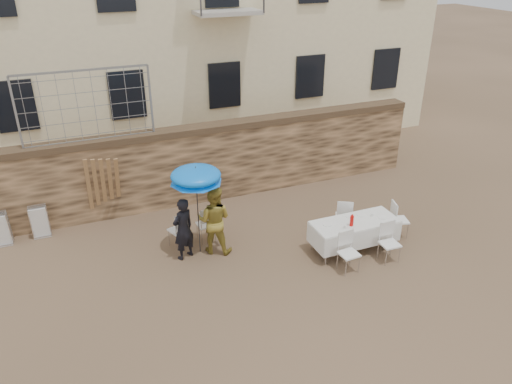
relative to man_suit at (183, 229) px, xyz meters
name	(u,v)px	position (x,y,z in m)	size (l,w,h in m)	color
ground	(277,297)	(1.42, -2.21, -0.78)	(80.00, 80.00, 0.00)	brown
stone_wall	(206,163)	(1.42, 2.79, 0.32)	(13.00, 0.50, 2.20)	brown
chain_link_fence	(86,107)	(-1.58, 2.79, 2.32)	(3.20, 0.06, 1.80)	gray
man_suit	(183,229)	(0.00, 0.00, 0.00)	(0.57, 0.37, 1.55)	black
woman_dress	(214,220)	(0.75, 0.00, 0.08)	(0.83, 0.65, 1.72)	gold
umbrella	(196,178)	(0.40, 0.10, 1.19)	(1.20, 1.20, 2.09)	#3F3F44
couple_chair_left	(178,229)	(0.00, 0.55, -0.30)	(0.48, 0.48, 0.96)	white
couple_chair_right	(206,223)	(0.70, 0.55, -0.30)	(0.48, 0.48, 0.96)	white
banquet_table	(355,223)	(3.90, -1.18, -0.05)	(2.10, 0.85, 0.78)	white
soda_bottle	(352,221)	(3.70, -1.33, 0.13)	(0.09, 0.09, 0.26)	red
table_chair_front_left	(349,253)	(3.30, -1.93, -0.30)	(0.48, 0.48, 0.96)	white
table_chair_front_right	(390,243)	(4.40, -1.93, -0.30)	(0.48, 0.48, 0.96)	white
table_chair_back	(344,215)	(4.10, -0.38, -0.30)	(0.48, 0.48, 0.96)	white
table_chair_side	(400,219)	(5.30, -1.08, -0.30)	(0.48, 0.48, 0.96)	white
chair_stack_left	(1,227)	(-4.04, 2.34, -0.32)	(0.46, 0.40, 0.92)	white
chair_stack_right	(40,220)	(-3.14, 2.34, -0.32)	(0.46, 0.32, 0.92)	white
wood_planks	(102,189)	(-1.54, 2.41, 0.22)	(0.70, 0.20, 2.00)	#A37749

